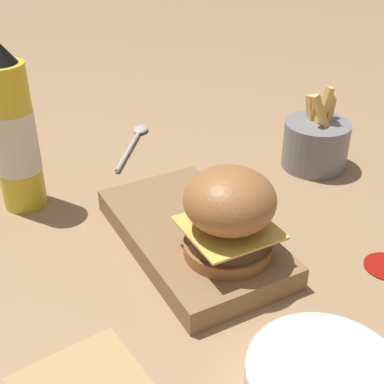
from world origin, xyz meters
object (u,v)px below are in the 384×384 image
ketchup_bottle (14,135)px  spoon (136,138)px  burger (229,214)px  side_bowl (324,384)px  fries_basket (316,143)px  serving_board (192,236)px

ketchup_bottle → spoon: ketchup_bottle is taller
burger → side_bowl: (0.19, -0.02, -0.06)m
burger → ketchup_bottle: (-0.27, -0.17, 0.02)m
burger → ketchup_bottle: ketchup_bottle is taller
ketchup_bottle → fries_basket: (0.11, 0.44, -0.07)m
fries_basket → spoon: fries_basket is taller
burger → fries_basket: 0.32m
burger → side_bowl: size_ratio=0.76×
ketchup_bottle → side_bowl: (0.47, 0.16, -0.09)m
burger → ketchup_bottle: bearing=-147.2°
serving_board → fries_basket: bearing=109.4°
fries_basket → side_bowl: (0.36, -0.28, -0.02)m
serving_board → ketchup_bottle: bearing=-141.2°
burger → ketchup_bottle: 0.32m
burger → fries_basket: bearing=121.8°
serving_board → ketchup_bottle: (-0.20, -0.16, 0.09)m
fries_basket → spoon: 0.31m
fries_basket → side_bowl: 0.46m
ketchup_bottle → spoon: (-0.12, 0.22, -0.10)m
burger → spoon: (-0.39, 0.05, -0.08)m
side_bowl → serving_board: bearing=178.3°
serving_board → spoon: serving_board is taller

